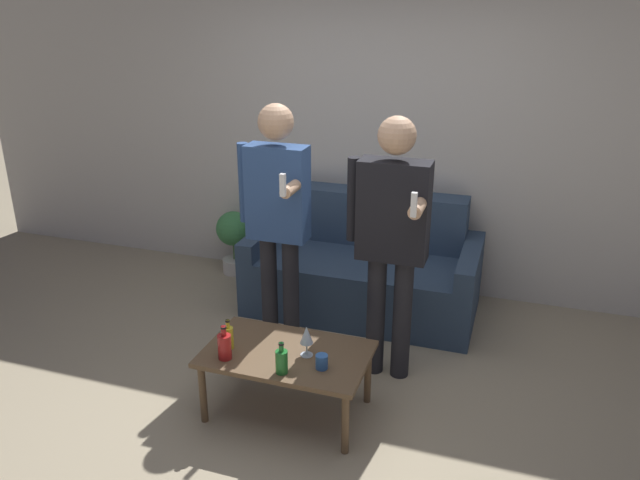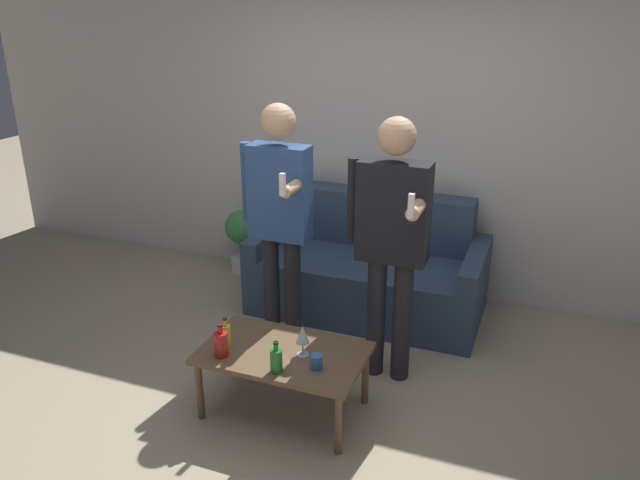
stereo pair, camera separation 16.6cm
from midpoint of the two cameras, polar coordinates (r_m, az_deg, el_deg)
name	(u,v)px [view 2 (the right image)]	position (r m, az deg, el deg)	size (l,w,h in m)	color
ground_plane	(299,407)	(4.02, -0.73, -15.02)	(16.00, 16.00, 0.00)	tan
wall_back	(390,132)	(5.22, 7.38, 9.78)	(8.00, 0.06, 2.70)	silver
couch	(370,270)	(5.06, 5.52, -2.77)	(1.80, 0.91, 0.90)	#334760
coffee_table	(283,358)	(3.79, -2.10, -10.71)	(0.98, 0.60, 0.42)	brown
bottle_orange	(276,360)	(3.54, -2.66, -10.91)	(0.07, 0.07, 0.19)	#23752D
bottle_green	(226,335)	(3.81, -7.35, -8.59)	(0.06, 0.06, 0.19)	yellow
bottle_dark	(221,343)	(3.70, -7.75, -9.37)	(0.08, 0.08, 0.21)	#B21E1E
wine_glass_near	(303,335)	(3.66, -0.28, -8.73)	(0.08, 0.08, 0.19)	silver
cup_on_table	(317,362)	(3.58, 1.04, -11.08)	(0.07, 0.07, 0.08)	#3366B2
person_standing_left	(279,209)	(4.19, -2.61, 2.80)	(0.48, 0.44, 1.76)	#232328
person_standing_right	(392,232)	(3.89, 7.79, 0.74)	(0.52, 0.45, 1.74)	#232328
potted_plant	(242,234)	(5.72, -6.30, 0.53)	(0.31, 0.31, 0.59)	silver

